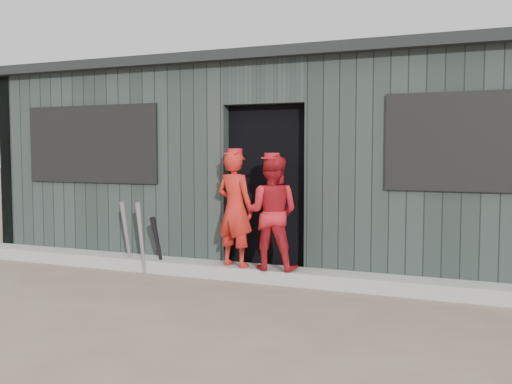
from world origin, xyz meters
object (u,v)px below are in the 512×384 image
at_px(bat_left, 127,236).
at_px(bat_mid, 141,238).
at_px(bat_right, 158,245).
at_px(dugout, 303,164).
at_px(player_grey_back, 291,214).
at_px(player_red_left, 235,209).
at_px(player_red_right, 272,213).

height_order(bat_left, bat_mid, bat_mid).
xyz_separation_m(bat_left, bat_mid, (0.26, -0.09, 0.00)).
distance_m(bat_right, dugout, 2.37).
bearing_deg(player_grey_back, bat_right, 30.66).
bearing_deg(bat_right, player_red_left, 2.96).
xyz_separation_m(bat_left, player_grey_back, (1.82, 0.83, 0.26)).
bearing_deg(dugout, player_red_right, -83.22).
xyz_separation_m(player_grey_back, dugout, (-0.18, 1.01, 0.59)).
relative_size(player_red_right, dugout, 0.15).
bearing_deg(player_red_right, player_red_left, -6.79).
distance_m(bat_left, player_grey_back, 2.02).
relative_size(bat_right, player_red_right, 0.55).
height_order(player_red_left, player_red_right, player_red_left).
bearing_deg(bat_mid, bat_left, 161.86).
bearing_deg(player_grey_back, dugout, -78.59).
height_order(bat_mid, player_grey_back, player_grey_back).
bearing_deg(bat_left, player_red_right, 2.40).
relative_size(bat_right, player_grey_back, 0.50).
xyz_separation_m(bat_mid, bat_right, (0.15, 0.12, -0.09)).
relative_size(bat_mid, dugout, 0.10).
height_order(bat_mid, player_red_right, player_red_right).
relative_size(bat_left, player_red_right, 0.68).
xyz_separation_m(bat_right, player_red_right, (1.44, 0.04, 0.44)).
distance_m(player_grey_back, dugout, 1.18).
relative_size(bat_left, dugout, 0.10).
height_order(bat_left, dugout, dugout).
bearing_deg(bat_mid, player_grey_back, 30.35).
bearing_deg(player_red_left, bat_right, 17.65).
bearing_deg(bat_mid, dugout, 54.24).
xyz_separation_m(bat_right, dugout, (1.23, 1.79, 0.94)).
bearing_deg(player_red_left, bat_mid, 23.46).
height_order(bat_mid, dugout, dugout).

